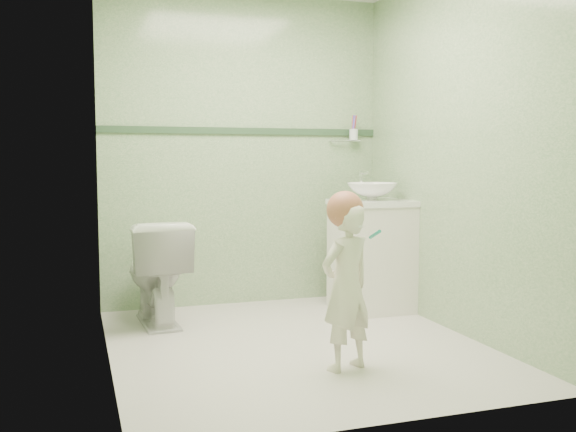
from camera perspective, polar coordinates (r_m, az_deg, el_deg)
name	(u,v)px	position (r m, az deg, el deg)	size (l,w,h in m)	color
ground	(296,345)	(4.05, 0.68, -11.23)	(2.50, 2.50, 0.00)	silver
room_shell	(296,148)	(3.89, 0.70, 5.99)	(2.50, 2.54, 2.40)	#80A977
trim_stripe	(244,131)	(5.08, -3.88, 7.45)	(2.20, 0.02, 0.05)	#2E4A30
vanity	(371,257)	(4.92, 7.32, -3.61)	(0.52, 0.50, 0.80)	white
counter	(372,203)	(4.87, 7.38, 1.17)	(0.54, 0.52, 0.04)	white
basin	(372,191)	(4.87, 7.39, 2.15)	(0.37, 0.37, 0.13)	white
faucet	(362,180)	(5.03, 6.48, 3.17)	(0.03, 0.13, 0.18)	silver
cup_holder	(353,134)	(5.32, 5.69, 7.14)	(0.26, 0.07, 0.21)	silver
toilet	(156,272)	(4.58, -11.46, -4.81)	(0.40, 0.71, 0.72)	white
toddler	(346,287)	(3.52, 5.13, -6.22)	(0.33, 0.22, 0.90)	#EDE7CE
hair_cap	(345,210)	(3.48, 5.02, 0.57)	(0.20, 0.20, 0.20)	#AD6147
teal_toothbrush	(373,234)	(3.44, 7.49, -1.54)	(0.10, 0.14, 0.08)	teal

